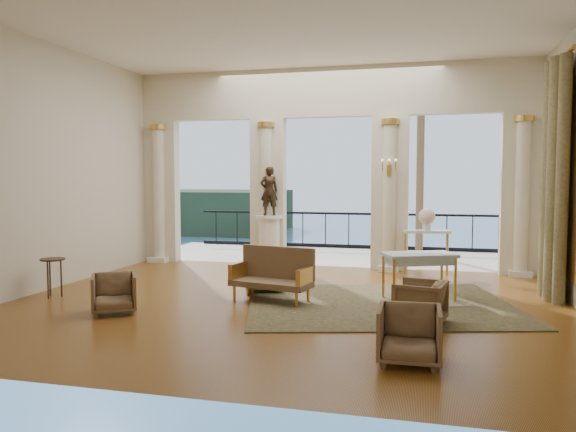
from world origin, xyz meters
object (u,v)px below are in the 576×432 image
(side_table, at_px, (53,264))
(statue, at_px, (269,191))
(settee, at_px, (274,274))
(console_table, at_px, (426,238))
(armchair_a, at_px, (114,291))
(pedestal, at_px, (269,242))
(armchair_b, at_px, (409,332))
(game_table, at_px, (419,258))
(armchair_d, at_px, (265,271))
(armchair_c, at_px, (420,300))

(side_table, bearing_deg, statue, 55.55)
(settee, distance_m, console_table, 4.16)
(armchair_a, height_order, pedestal, pedestal)
(pedestal, bearing_deg, armchair_b, -60.88)
(game_table, bearing_deg, console_table, 64.45)
(armchair_d, height_order, side_table, armchair_d)
(armchair_a, bearing_deg, settee, 2.45)
(console_table, bearing_deg, armchair_c, -99.91)
(pedestal, xyz_separation_m, statue, (0.00, 0.00, 1.17))
(armchair_b, distance_m, statue, 6.99)
(armchair_a, xyz_separation_m, settee, (2.12, 1.42, 0.11))
(statue, distance_m, console_table, 3.61)
(side_table, bearing_deg, armchair_a, -24.62)
(pedestal, bearing_deg, statue, 0.00)
(armchair_b, distance_m, settee, 3.55)
(armchair_b, relative_size, armchair_c, 1.04)
(armchair_c, relative_size, armchair_d, 0.96)
(armchair_d, relative_size, settee, 0.49)
(armchair_b, xyz_separation_m, settee, (-2.31, 2.69, 0.09))
(console_table, bearing_deg, settee, -135.45)
(armchair_c, xyz_separation_m, game_table, (-0.05, 1.56, 0.37))
(game_table, bearing_deg, settee, 170.72)
(statue, bearing_deg, game_table, 117.45)
(armchair_d, bearing_deg, armchair_b, -159.93)
(armchair_c, height_order, settee, settee)
(armchair_c, bearing_deg, console_table, -169.15)
(armchair_c, bearing_deg, pedestal, -129.60)
(game_table, bearing_deg, armchair_c, -111.68)
(armchair_d, relative_size, statue, 0.64)
(armchair_a, bearing_deg, statue, 45.49)
(settee, distance_m, pedestal, 3.45)
(armchair_b, bearing_deg, pedestal, 118.17)
(armchair_d, xyz_separation_m, side_table, (-3.38, -1.40, 0.22))
(armchair_d, distance_m, pedestal, 2.66)
(statue, height_order, console_table, statue)
(armchair_a, distance_m, game_table, 4.92)
(armchair_a, xyz_separation_m, armchair_b, (4.43, -1.27, 0.02))
(armchair_d, bearing_deg, statue, -3.44)
(game_table, bearing_deg, statue, 117.98)
(pedestal, distance_m, statue, 1.17)
(armchair_a, height_order, game_table, game_table)
(armchair_a, distance_m, console_table, 6.62)
(armchair_b, distance_m, game_table, 3.30)
(armchair_d, height_order, statue, statue)
(pedestal, distance_m, side_table, 4.81)
(pedestal, relative_size, console_table, 1.16)
(armchair_a, bearing_deg, side_table, 124.01)
(console_table, bearing_deg, armchair_a, -142.99)
(side_table, bearing_deg, armchair_d, 22.46)
(armchair_a, distance_m, pedestal, 4.84)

